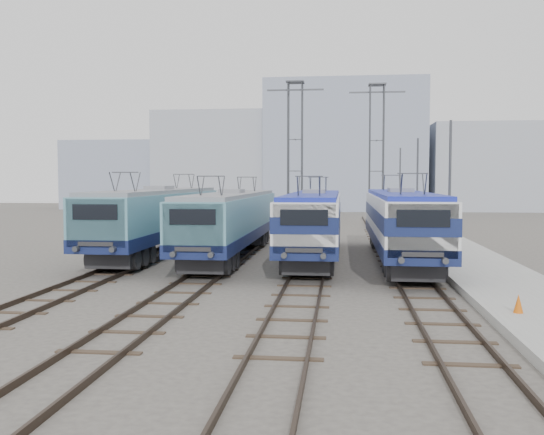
{
  "coord_description": "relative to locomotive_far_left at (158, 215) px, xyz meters",
  "views": [
    {
      "loc": [
        3.76,
        -26.24,
        4.32
      ],
      "look_at": [
        -0.11,
        7.0,
        2.22
      ],
      "focal_mm": 40.0,
      "sensor_mm": 36.0,
      "label": 1
    }
  ],
  "objects": [
    {
      "name": "building_far_west",
      "position": [
        -23.25,
        54.49,
        2.71
      ],
      "size": [
        14.0,
        10.0,
        10.0
      ],
      "primitive_type": "cube",
      "color": "#8E98B1",
      "rests_on": "ground"
    },
    {
      "name": "safety_cone",
      "position": [
        15.81,
        -14.97,
        -1.7
      ],
      "size": [
        0.29,
        0.29,
        0.57
      ],
      "primitive_type": "cone",
      "color": "#D1590D",
      "rests_on": "platform"
    },
    {
      "name": "building_east",
      "position": [
        30.75,
        54.49,
        3.71
      ],
      "size": [
        16.0,
        12.0,
        12.0
      ],
      "primitive_type": "cube",
      "color": "#A1A8B5",
      "rests_on": "ground"
    },
    {
      "name": "catenary_tower_east",
      "position": [
        13.25,
        16.49,
        4.36
      ],
      "size": [
        4.5,
        1.2,
        12.0
      ],
      "color": "#3F4247",
      "rests_on": "ground"
    },
    {
      "name": "mast_rear",
      "position": [
        15.35,
        18.49,
        1.21
      ],
      "size": [
        0.12,
        0.12,
        7.0
      ],
      "primitive_type": "cylinder",
      "color": "#3F4247",
      "rests_on": "ground"
    },
    {
      "name": "mast_mid",
      "position": [
        15.35,
        6.49,
        1.21
      ],
      "size": [
        0.12,
        0.12,
        7.0
      ],
      "primitive_type": "cylinder",
      "color": "#3F4247",
      "rests_on": "ground"
    },
    {
      "name": "building_center",
      "position": [
        10.75,
        54.49,
        6.71
      ],
      "size": [
        22.0,
        14.0,
        18.0
      ],
      "primitive_type": "cube",
      "color": "#8E98B1",
      "rests_on": "ground"
    },
    {
      "name": "mast_front",
      "position": [
        15.35,
        -5.51,
        1.21
      ],
      "size": [
        0.12,
        0.12,
        7.0
      ],
      "primitive_type": "cylinder",
      "color": "#3F4247",
      "rests_on": "ground"
    },
    {
      "name": "ground",
      "position": [
        6.75,
        -7.51,
        -2.29
      ],
      "size": [
        160.0,
        160.0,
        0.0
      ],
      "primitive_type": "plane",
      "color": "#514C47"
    },
    {
      "name": "locomotive_center_left",
      "position": [
        4.5,
        -1.31,
        -0.09
      ],
      "size": [
        2.78,
        17.57,
        3.31
      ],
      "color": "#141E4D",
      "rests_on": "ground"
    },
    {
      "name": "locomotive_far_right",
      "position": [
        13.5,
        -2.02,
        0.01
      ],
      "size": [
        2.85,
        18.02,
        3.39
      ],
      "color": "#141E4D",
      "rests_on": "ground"
    },
    {
      "name": "building_west",
      "position": [
        -7.25,
        54.49,
        4.71
      ],
      "size": [
        18.0,
        12.0,
        14.0
      ],
      "primitive_type": "cube",
      "color": "#A1A8B5",
      "rests_on": "ground"
    },
    {
      "name": "catenary_tower_west",
      "position": [
        6.75,
        14.49,
        4.36
      ],
      "size": [
        4.5,
        1.2,
        12.0
      ],
      "color": "#3F4247",
      "rests_on": "ground"
    },
    {
      "name": "locomotive_far_left",
      "position": [
        0.0,
        0.0,
        0.0
      ],
      "size": [
        2.91,
        18.37,
        3.46
      ],
      "color": "#141E4D",
      "rests_on": "ground"
    },
    {
      "name": "platform",
      "position": [
        16.95,
        0.49,
        -2.14
      ],
      "size": [
        4.0,
        70.0,
        0.3
      ],
      "primitive_type": "cube",
      "color": "#9E9E99",
      "rests_on": "ground"
    },
    {
      "name": "locomotive_center_right",
      "position": [
        9.0,
        -1.12,
        -0.04
      ],
      "size": [
        2.78,
        17.55,
        3.3
      ],
      "color": "#141E4D",
      "rests_on": "ground"
    }
  ]
}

